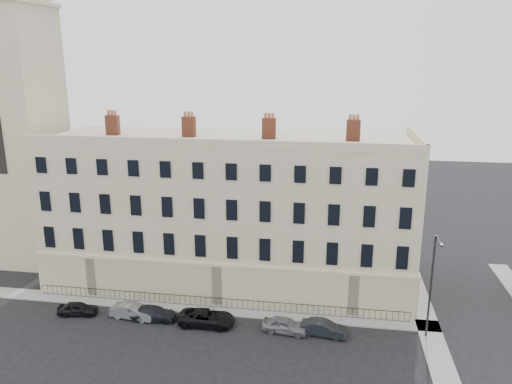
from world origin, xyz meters
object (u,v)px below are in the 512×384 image
car_d (207,318)px  car_e (285,325)px  car_c (154,313)px  car_f (324,328)px  streetlamp (432,283)px  car_b (133,311)px  car_a (78,309)px

car_d → car_e: size_ratio=1.27×
car_c → car_d: bearing=-93.2°
car_c → car_f: size_ratio=1.08×
car_d → streetlamp: (18.63, 0.82, 4.32)m
car_c → car_d: size_ratio=0.85×
car_e → car_b: bearing=96.1°
car_c → car_a: bearing=90.7°
car_b → car_f: size_ratio=1.05×
car_e → streetlamp: streetlamp is taller
car_a → car_f: 22.16m
car_b → car_e: size_ratio=1.05×
car_e → streetlamp: 12.55m
car_b → car_c: 1.91m
car_b → streetlamp: size_ratio=0.45×
car_e → car_f: car_e is taller
car_e → car_a: bearing=97.1°
car_f → car_c: bearing=96.4°
car_d → streetlamp: bearing=-88.3°
car_f → car_b: bearing=96.6°
car_d → car_f: (10.13, -0.06, -0.04)m
car_a → car_b: 5.22m
car_b → car_c: size_ratio=0.97×
car_e → car_f: size_ratio=1.00×
car_a → car_c: bearing=-96.8°
car_c → car_e: bearing=-92.8°
car_d → car_c: bearing=87.4°
car_f → streetlamp: bearing=-76.8°
car_f → streetlamp: size_ratio=0.43×
car_e → streetlamp: bearing=-78.1°
car_b → car_e: (13.71, -0.28, -0.01)m
car_a → car_d: 12.03m
car_b → car_a: bearing=98.8°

